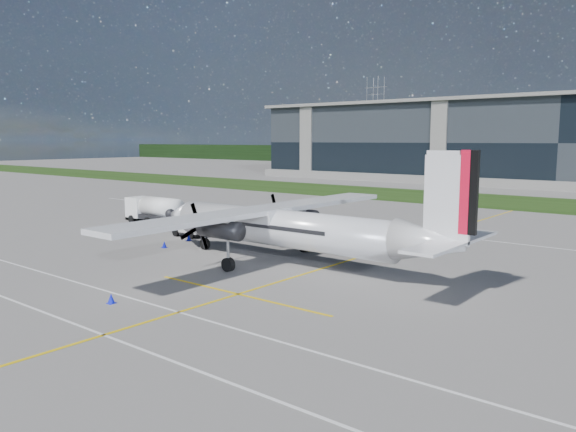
% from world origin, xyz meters
% --- Properties ---
extents(ground, '(400.00, 400.00, 0.00)m').
position_xyz_m(ground, '(0.00, 40.00, 0.00)').
color(ground, slate).
rests_on(ground, ground).
extents(grass_strip, '(400.00, 18.00, 0.04)m').
position_xyz_m(grass_strip, '(0.00, 48.00, 0.02)').
color(grass_strip, '#1C370F').
rests_on(grass_strip, ground).
extents(terminal_building, '(120.00, 20.00, 15.00)m').
position_xyz_m(terminal_building, '(0.00, 80.00, 7.50)').
color(terminal_building, black).
rests_on(terminal_building, ground).
extents(pylon_west, '(9.00, 4.60, 30.00)m').
position_xyz_m(pylon_west, '(-80.00, 150.00, 15.00)').
color(pylon_west, gray).
rests_on(pylon_west, ground).
extents(yellow_taxiway_centerline, '(0.20, 70.00, 0.01)m').
position_xyz_m(yellow_taxiway_centerline, '(3.00, 10.00, 0.01)').
color(yellow_taxiway_centerline, yellow).
rests_on(yellow_taxiway_centerline, ground).
extents(white_lane_line, '(90.00, 0.15, 0.01)m').
position_xyz_m(white_lane_line, '(0.00, -14.00, 0.01)').
color(white_lane_line, white).
rests_on(white_lane_line, ground).
extents(turboprop_aircraft, '(24.19, 25.09, 7.53)m').
position_xyz_m(turboprop_aircraft, '(0.73, 1.19, 3.76)').
color(turboprop_aircraft, white).
rests_on(turboprop_aircraft, ground).
extents(fuel_tanker_truck, '(7.06, 2.30, 2.65)m').
position_xyz_m(fuel_tanker_truck, '(-20.81, 6.77, 1.32)').
color(fuel_tanker_truck, white).
rests_on(fuel_tanker_truck, ground).
extents(baggage_tug, '(3.21, 1.93, 1.93)m').
position_xyz_m(baggage_tug, '(-12.53, 4.46, 0.96)').
color(baggage_tug, white).
rests_on(baggage_tug, ground).
extents(ground_crew_person, '(0.78, 0.92, 1.92)m').
position_xyz_m(ground_crew_person, '(-12.46, 6.29, 0.96)').
color(ground_crew_person, '#F25907').
rests_on(ground_crew_person, ground).
extents(safety_cone_nose_port, '(0.36, 0.36, 0.50)m').
position_xyz_m(safety_cone_nose_port, '(-10.21, -0.25, 0.25)').
color(safety_cone_nose_port, '#0C15CD').
rests_on(safety_cone_nose_port, ground).
extents(safety_cone_portwing, '(0.36, 0.36, 0.50)m').
position_xyz_m(safety_cone_portwing, '(-0.73, -11.15, 0.25)').
color(safety_cone_portwing, '#0C15CD').
rests_on(safety_cone_portwing, ground).
extents(safety_cone_nose_stbd, '(0.36, 0.36, 0.50)m').
position_xyz_m(safety_cone_nose_stbd, '(-11.12, 2.93, 0.25)').
color(safety_cone_nose_stbd, '#0C15CD').
rests_on(safety_cone_nose_stbd, ground).
extents(safety_cone_stbdwing, '(0.36, 0.36, 0.50)m').
position_xyz_m(safety_cone_stbdwing, '(-0.99, 14.50, 0.25)').
color(safety_cone_stbdwing, '#0C15CD').
rests_on(safety_cone_stbdwing, ground).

